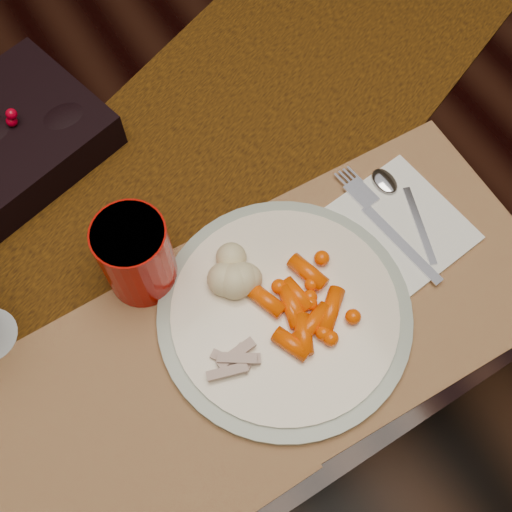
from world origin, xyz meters
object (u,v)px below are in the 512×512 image
placemat_main (366,281)px  napkin (403,224)px  red_cup (136,256)px  mashed_potatoes (233,266)px  turkey_shreds (227,359)px  dinner_plate (285,313)px  baby_carrots (295,314)px  dining_table (191,241)px

placemat_main → napkin: 0.09m
placemat_main → red_cup: 0.27m
mashed_potatoes → turkey_shreds: mashed_potatoes is taller
dinner_plate → napkin: bearing=7.0°
placemat_main → napkin: (0.08, 0.04, 0.00)m
dinner_plate → baby_carrots: 0.02m
dining_table → red_cup: 0.49m
dinner_plate → dining_table: bearing=86.8°
turkey_shreds → napkin: 0.27m
red_cup → dining_table: bearing=55.5°
turkey_shreds → red_cup: bearing=101.6°
placemat_main → dinner_plate: size_ratio=1.40×
dinner_plate → baby_carrots: size_ratio=2.93×
napkin → turkey_shreds: bearing=-178.1°
baby_carrots → red_cup: size_ratio=0.89×
dining_table → placemat_main: bearing=-75.2°
red_cup → baby_carrots: bearing=-49.5°
dining_table → turkey_shreds: bearing=-106.9°
placemat_main → baby_carrots: 0.10m
placemat_main → red_cup: (-0.22, 0.14, 0.06)m
baby_carrots → turkey_shreds: baby_carrots is taller
placemat_main → turkey_shreds: (-0.19, -0.00, 0.02)m
red_cup → placemat_main: bearing=-33.0°
dinner_plate → red_cup: size_ratio=2.61×
dining_table → red_cup: bearing=-124.5°
dining_table → baby_carrots: baby_carrots is taller
dinner_plate → mashed_potatoes: size_ratio=3.73×
napkin → red_cup: 0.32m
baby_carrots → red_cup: bearing=130.5°
dining_table → napkin: (0.17, -0.30, 0.38)m
dining_table → dinner_plate: 0.50m
mashed_potatoes → baby_carrots: bearing=-69.0°
placemat_main → turkey_shreds: turkey_shreds is taller
placemat_main → dinner_plate: dinner_plate is taller
mashed_potatoes → napkin: 0.22m
placemat_main → turkey_shreds: 0.19m
dinner_plate → red_cup: red_cup is taller
turkey_shreds → baby_carrots: bearing=2.7°
dinner_plate → baby_carrots: bearing=-60.8°
placemat_main → dinner_plate: (-0.11, 0.01, 0.01)m
baby_carrots → red_cup: (-0.12, 0.14, 0.03)m
dinner_plate → red_cup: 0.18m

